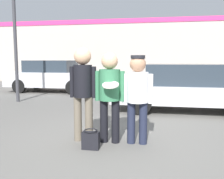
{
  "coord_description": "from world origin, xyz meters",
  "views": [
    {
      "loc": [
        0.78,
        -4.69,
        1.55
      ],
      "look_at": [
        -0.1,
        0.02,
        0.98
      ],
      "focal_mm": 40.0,
      "sensor_mm": 36.0,
      "label": 1
    }
  ],
  "objects_px": {
    "person_middle_with_frisbee": "(110,89)",
    "street_lamp": "(21,6)",
    "handbag": "(91,140)",
    "person_left": "(83,86)",
    "parked_car_far": "(53,76)",
    "person_right": "(138,91)",
    "shrub": "(201,78)",
    "parked_car_near": "(188,87)"
  },
  "relations": [
    {
      "from": "parked_car_near",
      "to": "street_lamp",
      "type": "xyz_separation_m",
      "value": [
        -5.72,
        0.55,
        2.71
      ]
    },
    {
      "from": "parked_car_near",
      "to": "shrub",
      "type": "height_order",
      "value": "parked_car_near"
    },
    {
      "from": "street_lamp",
      "to": "handbag",
      "type": "relative_size",
      "value": 15.96
    },
    {
      "from": "person_left",
      "to": "parked_car_near",
      "type": "bearing_deg",
      "value": 55.59
    },
    {
      "from": "person_right",
      "to": "shrub",
      "type": "relative_size",
      "value": 1.8
    },
    {
      "from": "person_middle_with_frisbee",
      "to": "person_right",
      "type": "height_order",
      "value": "person_middle_with_frisbee"
    },
    {
      "from": "parked_car_near",
      "to": "street_lamp",
      "type": "distance_m",
      "value": 6.36
    },
    {
      "from": "parked_car_near",
      "to": "handbag",
      "type": "distance_m",
      "value": 4.3
    },
    {
      "from": "person_left",
      "to": "parked_car_far",
      "type": "distance_m",
      "value": 7.87
    },
    {
      "from": "handbag",
      "to": "parked_car_far",
      "type": "bearing_deg",
      "value": 118.19
    },
    {
      "from": "person_left",
      "to": "person_middle_with_frisbee",
      "type": "xyz_separation_m",
      "value": [
        0.51,
        -0.0,
        -0.06
      ]
    },
    {
      "from": "parked_car_near",
      "to": "parked_car_far",
      "type": "xyz_separation_m",
      "value": [
        -5.97,
        3.62,
        0.05
      ]
    },
    {
      "from": "person_middle_with_frisbee",
      "to": "street_lamp",
      "type": "xyz_separation_m",
      "value": [
        -3.95,
        3.88,
        2.42
      ]
    },
    {
      "from": "person_middle_with_frisbee",
      "to": "parked_car_near",
      "type": "distance_m",
      "value": 3.78
    },
    {
      "from": "parked_car_near",
      "to": "person_left",
      "type": "bearing_deg",
      "value": -124.41
    },
    {
      "from": "person_right",
      "to": "handbag",
      "type": "distance_m",
      "value": 1.21
    },
    {
      "from": "person_middle_with_frisbee",
      "to": "parked_car_near",
      "type": "relative_size",
      "value": 0.37
    },
    {
      "from": "street_lamp",
      "to": "shrub",
      "type": "bearing_deg",
      "value": 46.03
    },
    {
      "from": "shrub",
      "to": "handbag",
      "type": "bearing_deg",
      "value": -107.17
    },
    {
      "from": "person_left",
      "to": "parked_car_near",
      "type": "relative_size",
      "value": 0.39
    },
    {
      "from": "person_right",
      "to": "parked_car_far",
      "type": "distance_m",
      "value": 8.37
    },
    {
      "from": "person_right",
      "to": "parked_car_near",
      "type": "relative_size",
      "value": 0.36
    },
    {
      "from": "person_right",
      "to": "parked_car_near",
      "type": "distance_m",
      "value": 3.54
    },
    {
      "from": "street_lamp",
      "to": "handbag",
      "type": "bearing_deg",
      "value": -49.31
    },
    {
      "from": "person_left",
      "to": "handbag",
      "type": "distance_m",
      "value": 1.03
    },
    {
      "from": "person_left",
      "to": "street_lamp",
      "type": "distance_m",
      "value": 5.7
    },
    {
      "from": "person_middle_with_frisbee",
      "to": "street_lamp",
      "type": "bearing_deg",
      "value": 135.52
    },
    {
      "from": "parked_car_far",
      "to": "handbag",
      "type": "height_order",
      "value": "parked_car_far"
    },
    {
      "from": "person_left",
      "to": "person_middle_with_frisbee",
      "type": "distance_m",
      "value": 0.52
    },
    {
      "from": "person_right",
      "to": "street_lamp",
      "type": "bearing_deg",
      "value": 139.2
    },
    {
      "from": "parked_car_near",
      "to": "shrub",
      "type": "xyz_separation_m",
      "value": [
        1.68,
        8.23,
        -0.26
      ]
    },
    {
      "from": "person_middle_with_frisbee",
      "to": "handbag",
      "type": "distance_m",
      "value": 0.97
    },
    {
      "from": "street_lamp",
      "to": "parked_car_far",
      "type": "bearing_deg",
      "value": 94.63
    },
    {
      "from": "parked_car_far",
      "to": "person_middle_with_frisbee",
      "type": "bearing_deg",
      "value": -58.83
    },
    {
      "from": "person_right",
      "to": "street_lamp",
      "type": "relative_size",
      "value": 0.3
    },
    {
      "from": "parked_car_far",
      "to": "shrub",
      "type": "bearing_deg",
      "value": 31.07
    },
    {
      "from": "parked_car_far",
      "to": "shrub",
      "type": "xyz_separation_m",
      "value": [
        7.65,
        4.61,
        -0.31
      ]
    },
    {
      "from": "person_right",
      "to": "handbag",
      "type": "xyz_separation_m",
      "value": [
        -0.76,
        -0.45,
        -0.82
      ]
    },
    {
      "from": "parked_car_near",
      "to": "person_middle_with_frisbee",
      "type": "bearing_deg",
      "value": -117.97
    },
    {
      "from": "shrub",
      "to": "parked_car_near",
      "type": "bearing_deg",
      "value": -101.52
    },
    {
      "from": "parked_car_far",
      "to": "shrub",
      "type": "distance_m",
      "value": 8.93
    },
    {
      "from": "person_middle_with_frisbee",
      "to": "shrub",
      "type": "xyz_separation_m",
      "value": [
        3.45,
        11.56,
        -0.55
      ]
    }
  ]
}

